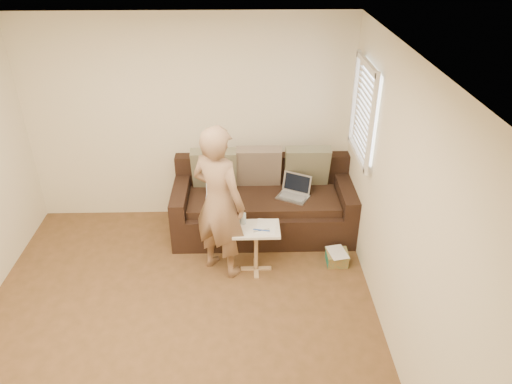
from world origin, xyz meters
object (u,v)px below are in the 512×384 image
laptop_silver (293,198)px  person (219,203)px  sofa (263,202)px  laptop_white (218,199)px  drinking_glass (243,218)px  side_table (256,249)px  striped_box (337,258)px

laptop_silver → person: person is taller
sofa → laptop_white: sofa is taller
laptop_white → drinking_glass: bearing=-62.7°
laptop_white → side_table: (0.44, -0.70, -0.24)m
laptop_white → drinking_glass: (0.30, -0.60, 0.11)m
sofa → laptop_white: 0.56m
laptop_silver → laptop_white: (-0.90, -0.01, 0.00)m
laptop_silver → drinking_glass: bearing=-106.4°
laptop_silver → side_table: 0.88m
sofa → side_table: 0.80m
sofa → drinking_glass: sofa is taller
sofa → striped_box: sofa is taller
side_table → striped_box: 0.96m
laptop_white → side_table: size_ratio=0.54×
sofa → striped_box: bearing=-40.2°
laptop_silver → striped_box: 0.90m
person → side_table: (0.39, -0.03, -0.59)m
laptop_silver → side_table: size_ratio=0.64×
sofa → person: bearing=-123.7°
laptop_white → striped_box: (1.37, -0.62, -0.44)m
sofa → person: 1.01m
sofa → laptop_white: (-0.55, -0.08, 0.10)m
laptop_white → striped_box: 1.57m
side_table → drinking_glass: drinking_glass is taller
drinking_glass → laptop_white: bearing=116.3°
laptop_white → person: size_ratio=0.18×
striped_box → drinking_glass: bearing=179.1°
laptop_silver → sofa: bearing=-163.1°
person → sofa: bearing=-88.9°
person → side_table: person is taller
sofa → laptop_white: bearing=-171.6°
laptop_white → striped_box: laptop_white is taller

